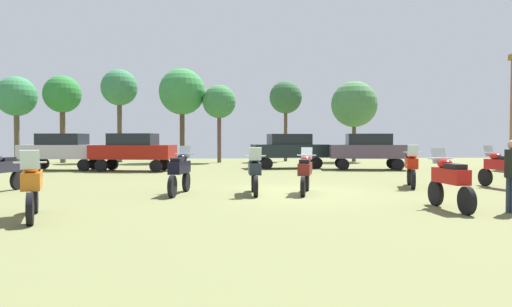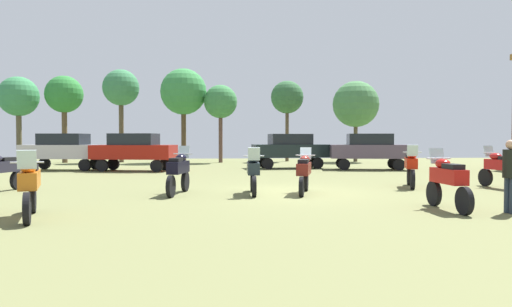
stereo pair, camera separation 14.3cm
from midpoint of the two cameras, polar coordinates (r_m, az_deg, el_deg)
The scene contains 21 objects.
ground_plane at distance 15.00m, azimuth 4.41°, elevation -4.81°, with size 44.00×52.00×0.02m.
motorcycle_1 at distance 18.30m, azimuth 27.95°, elevation -1.51°, with size 0.68×2.25×1.47m.
motorcycle_2 at distance 11.09m, azimuth -25.55°, elevation -3.44°, with size 0.88×2.23×1.49m.
motorcycle_4 at distance 17.09m, azimuth -28.40°, elevation -1.76°, with size 0.74×2.06×1.47m.
motorcycle_5 at distance 14.67m, azimuth 6.15°, elevation -2.15°, with size 0.79×2.17×1.44m.
motorcycle_6 at distance 14.46m, azimuth -0.06°, elevation -2.16°, with size 0.62×2.13×1.46m.
motorcycle_8 at distance 17.42m, azimuth 18.60°, elevation -1.50°, with size 0.85×2.13×1.51m.
motorcycle_9 at distance 14.61m, azimuth -9.14°, elevation -2.07°, with size 0.71×2.29×1.49m.
motorcycle_10 at distance 12.18m, azimuth 22.66°, elevation -3.01°, with size 0.62×2.12×1.48m.
car_1 at distance 25.74m, azimuth -14.49°, elevation 0.53°, with size 4.54×2.51×2.00m.
car_2 at distance 27.34m, azimuth 4.32°, elevation 0.65°, with size 4.45×2.20×2.00m.
car_3 at distance 26.77m, azimuth 13.81°, elevation 0.58°, with size 4.53×2.44×2.00m.
car_4 at distance 27.64m, azimuth -22.25°, elevation 0.54°, with size 4.48×2.28×2.00m.
person_1 at distance 12.24m, azimuth 28.91°, elevation -1.84°, with size 0.39×0.39×1.69m.
tree_1 at distance 35.82m, azimuth 3.93°, elevation 6.79°, with size 2.48×2.48×6.12m.
tree_2 at distance 36.33m, azimuth -22.26°, elevation 6.57°, with size 2.65×2.65×6.23m.
tree_3 at distance 35.77m, azimuth -16.03°, elevation 7.59°, with size 2.63×2.63×6.78m.
tree_4 at distance 37.08m, azimuth -26.89°, elevation 6.13°, with size 2.79×2.79×6.10m.
tree_5 at distance 34.71m, azimuth -8.72°, elevation 7.39°, with size 3.36×3.36×6.83m.
tree_6 at distance 33.95m, azimuth -4.23°, elevation 6.24°, with size 2.40×2.40×5.60m.
tree_7 at distance 35.95m, azimuth 12.19°, elevation 5.88°, with size 3.44×3.44×6.04m.
Camera 2 is at (-2.12, -14.74, 1.74)m, focal length 32.80 mm.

